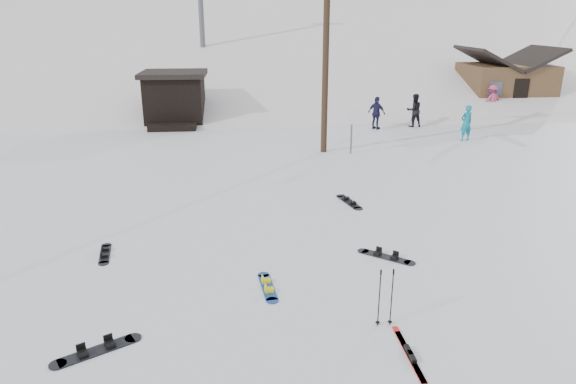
{
  "coord_description": "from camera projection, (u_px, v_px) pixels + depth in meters",
  "views": [
    {
      "loc": [
        -1.45,
        -7.18,
        5.49
      ],
      "look_at": [
        -0.37,
        4.72,
        1.4
      ],
      "focal_mm": 32.0,
      "sensor_mm": 36.0,
      "label": 1
    }
  ],
  "objects": [
    {
      "name": "ground",
      "position": [
        335.0,
        360.0,
        8.66
      ],
      "size": [
        200.0,
        200.0,
        0.0
      ],
      "primitive_type": "plane",
      "color": "white",
      "rests_on": "ground"
    },
    {
      "name": "ski_slope",
      "position": [
        255.0,
        164.0,
        64.37
      ],
      "size": [
        60.0,
        85.24,
        65.97
      ],
      "primitive_type": "cube",
      "rotation": [
        0.31,
        0.0,
        0.0
      ],
      "color": "white",
      "rests_on": "ground"
    },
    {
      "name": "ridge_right",
      "position": [
        567.0,
        159.0,
        62.58
      ],
      "size": [
        45.66,
        93.98,
        54.59
      ],
      "primitive_type": "cube",
      "rotation": [
        0.21,
        -0.05,
        -0.12
      ],
      "color": "white",
      "rests_on": "ground"
    },
    {
      "name": "treeline_crest",
      "position": [
        248.0,
        50.0,
        89.69
      ],
      "size": [
        50.0,
        6.0,
        10.0
      ],
      "primitive_type": null,
      "color": "black",
      "rests_on": "ski_slope"
    },
    {
      "name": "utility_pole",
      "position": [
        326.0,
        38.0,
        20.51
      ],
      "size": [
        2.0,
        0.26,
        9.0
      ],
      "color": "#3A2819",
      "rests_on": "ground"
    },
    {
      "name": "trail_sign",
      "position": [
        352.0,
        124.0,
        21.31
      ],
      "size": [
        0.5,
        0.09,
        1.85
      ],
      "color": "#595B60",
      "rests_on": "ground"
    },
    {
      "name": "lift_hut",
      "position": [
        175.0,
        98.0,
        27.53
      ],
      "size": [
        3.4,
        4.1,
        2.75
      ],
      "color": "black",
      "rests_on": "ground"
    },
    {
      "name": "cabin",
      "position": [
        505.0,
        84.0,
        32.07
      ],
      "size": [
        5.39,
        4.4,
        3.77
      ],
      "color": "brown",
      "rests_on": "ground"
    },
    {
      "name": "hero_snowboard",
      "position": [
        268.0,
        287.0,
        10.96
      ],
      "size": [
        0.39,
        1.37,
        0.1
      ],
      "rotation": [
        0.0,
        0.0,
        1.69
      ],
      "color": "#173E9B",
      "rests_on": "ground"
    },
    {
      "name": "hero_skis",
      "position": [
        410.0,
        355.0,
        8.73
      ],
      "size": [
        0.13,
        1.76,
        0.09
      ],
      "rotation": [
        0.0,
        0.0,
        0.02
      ],
      "color": "red",
      "rests_on": "ground"
    },
    {
      "name": "ski_poles",
      "position": [
        386.0,
        297.0,
        9.46
      ],
      "size": [
        0.32,
        0.08,
        1.16
      ],
      "color": "black",
      "rests_on": "ground"
    },
    {
      "name": "board_scatter_a",
      "position": [
        97.0,
        350.0,
        8.87
      ],
      "size": [
        1.4,
        0.94,
        0.11
      ],
      "rotation": [
        0.0,
        0.0,
        0.53
      ],
      "color": "black",
      "rests_on": "ground"
    },
    {
      "name": "board_scatter_b",
      "position": [
        105.0,
        253.0,
        12.49
      ],
      "size": [
        0.42,
        1.27,
        0.09
      ],
      "rotation": [
        0.0,
        0.0,
        1.74
      ],
      "color": "black",
      "rests_on": "ground"
    },
    {
      "name": "board_scatter_d",
      "position": [
        386.0,
        256.0,
        12.34
      ],
      "size": [
        1.22,
        1.01,
        0.1
      ],
      "rotation": [
        0.0,
        0.0,
        -0.66
      ],
      "color": "black",
      "rests_on": "ground"
    },
    {
      "name": "board_scatter_f",
      "position": [
        349.0,
        202.0,
        15.98
      ],
      "size": [
        0.6,
        1.45,
        0.1
      ],
      "rotation": [
        0.0,
        0.0,
        1.84
      ],
      "color": "black",
      "rests_on": "ground"
    },
    {
      "name": "skier_teal",
      "position": [
        466.0,
        123.0,
        23.73
      ],
      "size": [
        0.68,
        0.53,
        1.66
      ],
      "primitive_type": "imported",
      "rotation": [
        0.0,
        0.0,
        3.39
      ],
      "color": "#0E8091",
      "rests_on": "ground"
    },
    {
      "name": "skier_dark",
      "position": [
        414.0,
        110.0,
        26.76
      ],
      "size": [
        0.9,
        0.73,
        1.71
      ],
      "primitive_type": "imported",
      "rotation": [
        0.0,
        0.0,
        3.25
      ],
      "color": "black",
      "rests_on": "ground"
    },
    {
      "name": "skier_pink",
      "position": [
        492.0,
        100.0,
        29.96
      ],
      "size": [
        1.25,
        0.88,
        1.76
      ],
      "primitive_type": "imported",
      "rotation": [
        0.0,
        0.0,
        3.36
      ],
      "color": "#BB426F",
      "rests_on": "ground"
    },
    {
      "name": "skier_navy",
      "position": [
        377.0,
        113.0,
        26.14
      ],
      "size": [
        0.97,
        0.99,
        1.67
      ],
      "primitive_type": "imported",
      "rotation": [
        0.0,
        0.0,
        2.33
      ],
      "color": "#1D1940",
      "rests_on": "ground"
    }
  ]
}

